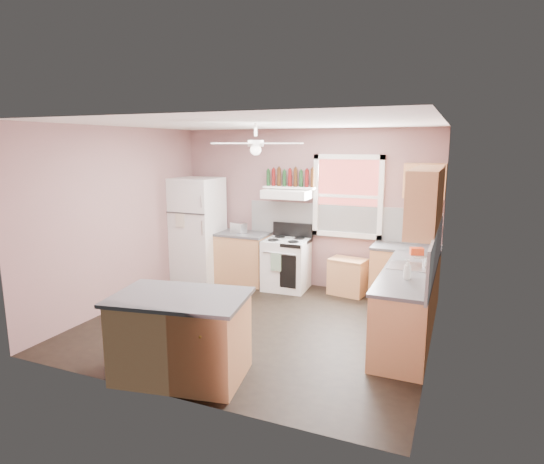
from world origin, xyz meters
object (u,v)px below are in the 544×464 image
at_px(toaster, 239,228).
at_px(island, 181,338).
at_px(cart, 348,277).
at_px(refrigerator, 198,230).
at_px(stove, 286,264).

bearing_deg(toaster, island, -52.25).
bearing_deg(cart, refrigerator, -165.99).
relative_size(refrigerator, island, 1.42).
distance_m(refrigerator, cart, 2.80).
distance_m(stove, cart, 1.05).
bearing_deg(refrigerator, cart, 4.95).
relative_size(toaster, stove, 0.33).
relative_size(toaster, cart, 0.49).
relative_size(toaster, island, 0.21).
relative_size(refrigerator, toaster, 6.63).
xyz_separation_m(toaster, island, (0.98, -3.27, -0.56)).
relative_size(refrigerator, stove, 2.16).
bearing_deg(toaster, cart, 23.33).
height_order(stove, island, same).
bearing_deg(stove, cart, 3.79).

